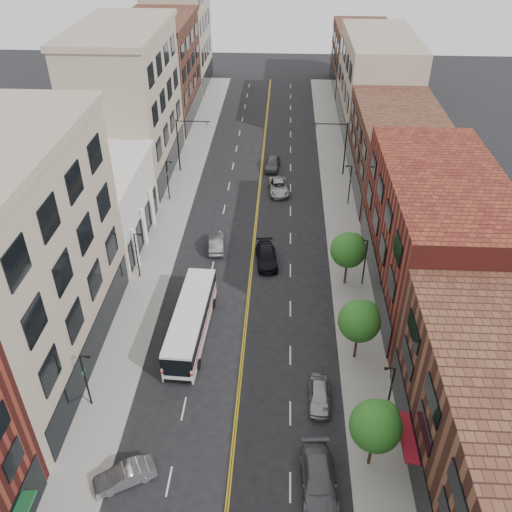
% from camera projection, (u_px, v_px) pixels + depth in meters
% --- Properties ---
extents(sidewalk_left, '(4.00, 110.00, 0.15)m').
position_uv_depth(sidewalk_left, '(170.00, 220.00, 63.01)').
color(sidewalk_left, gray).
rests_on(sidewalk_left, ground).
extents(sidewalk_right, '(4.00, 110.00, 0.15)m').
position_uv_depth(sidewalk_right, '(343.00, 225.00, 62.15)').
color(sidewalk_right, gray).
rests_on(sidewalk_right, ground).
extents(bldg_l_tanoffice, '(10.00, 22.00, 18.00)m').
position_uv_depth(bldg_l_tanoffice, '(12.00, 267.00, 40.19)').
color(bldg_l_tanoffice, tan).
rests_on(bldg_l_tanoffice, ground).
extents(bldg_l_white, '(10.00, 14.00, 8.00)m').
position_uv_depth(bldg_l_white, '(95.00, 206.00, 57.80)').
color(bldg_l_white, silver).
rests_on(bldg_l_white, ground).
extents(bldg_l_far_a, '(10.00, 20.00, 18.00)m').
position_uv_depth(bldg_l_far_a, '(128.00, 106.00, 68.88)').
color(bldg_l_far_a, tan).
rests_on(bldg_l_far_a, ground).
extents(bldg_l_far_b, '(10.00, 20.00, 15.00)m').
position_uv_depth(bldg_l_far_b, '(160.00, 72.00, 86.13)').
color(bldg_l_far_b, '#542D21').
rests_on(bldg_l_far_b, ground).
extents(bldg_l_far_c, '(10.00, 16.00, 20.00)m').
position_uv_depth(bldg_l_far_c, '(178.00, 30.00, 99.45)').
color(bldg_l_far_c, tan).
rests_on(bldg_l_far_c, ground).
extents(bldg_r_mid, '(10.00, 22.00, 12.00)m').
position_uv_depth(bldg_r_mid, '(435.00, 235.00, 49.44)').
color(bldg_r_mid, '#5B1C18').
rests_on(bldg_r_mid, ground).
extents(bldg_r_far_a, '(10.00, 20.00, 10.00)m').
position_uv_depth(bldg_r_far_a, '(397.00, 151.00, 67.23)').
color(bldg_r_far_a, '#542D21').
rests_on(bldg_r_far_a, ground).
extents(bldg_r_far_b, '(10.00, 22.00, 14.00)m').
position_uv_depth(bldg_r_far_b, '(377.00, 83.00, 83.30)').
color(bldg_r_far_b, tan).
rests_on(bldg_r_far_b, ground).
extents(bldg_r_far_c, '(10.00, 18.00, 11.00)m').
position_uv_depth(bldg_r_far_c, '(362.00, 58.00, 100.55)').
color(bldg_r_far_c, '#542D21').
rests_on(bldg_r_far_c, ground).
extents(tree_r_1, '(3.40, 3.40, 5.59)m').
position_uv_depth(tree_r_1, '(377.00, 424.00, 34.51)').
color(tree_r_1, black).
rests_on(tree_r_1, sidewalk_right).
extents(tree_r_2, '(3.40, 3.40, 5.59)m').
position_uv_depth(tree_r_2, '(360.00, 320.00, 42.70)').
color(tree_r_2, black).
rests_on(tree_r_2, sidewalk_right).
extents(tree_r_3, '(3.40, 3.40, 5.59)m').
position_uv_depth(tree_r_3, '(349.00, 249.00, 50.90)').
color(tree_r_3, black).
rests_on(tree_r_3, sidewalk_right).
extents(lamp_l_1, '(0.81, 0.55, 5.05)m').
position_uv_depth(lamp_l_1, '(86.00, 378.00, 39.27)').
color(lamp_l_1, black).
rests_on(lamp_l_1, sidewalk_left).
extents(lamp_l_2, '(0.81, 0.55, 5.05)m').
position_uv_depth(lamp_l_2, '(137.00, 253.00, 52.39)').
color(lamp_l_2, black).
rests_on(lamp_l_2, sidewalk_left).
extents(lamp_l_3, '(0.81, 0.55, 5.05)m').
position_uv_depth(lamp_l_3, '(168.00, 178.00, 65.50)').
color(lamp_l_3, black).
rests_on(lamp_l_3, sidewalk_left).
extents(lamp_r_1, '(0.81, 0.55, 5.05)m').
position_uv_depth(lamp_r_1, '(390.00, 390.00, 38.32)').
color(lamp_r_1, black).
rests_on(lamp_r_1, sidewalk_right).
extents(lamp_r_2, '(0.81, 0.55, 5.05)m').
position_uv_depth(lamp_r_2, '(365.00, 260.00, 51.43)').
color(lamp_r_2, black).
rests_on(lamp_r_2, sidewalk_right).
extents(lamp_r_3, '(0.81, 0.55, 5.05)m').
position_uv_depth(lamp_r_3, '(350.00, 183.00, 64.55)').
color(lamp_r_3, black).
rests_on(lamp_r_3, sidewalk_right).
extents(signal_mast_left, '(4.49, 0.18, 7.20)m').
position_uv_depth(signal_mast_left, '(183.00, 139.00, 71.07)').
color(signal_mast_left, black).
rests_on(signal_mast_left, sidewalk_left).
extents(signal_mast_right, '(4.49, 0.18, 7.20)m').
position_uv_depth(signal_mast_right, '(340.00, 143.00, 70.18)').
color(signal_mast_right, black).
rests_on(signal_mast_right, sidewalk_right).
extents(city_bus, '(3.17, 11.67, 2.97)m').
position_uv_depth(city_bus, '(191.00, 320.00, 46.26)').
color(city_bus, silver).
rests_on(city_bus, ground).
extents(car_angle_b, '(4.20, 3.12, 1.32)m').
position_uv_depth(car_angle_b, '(125.00, 476.00, 35.36)').
color(car_angle_b, '#9DA1A5').
rests_on(car_angle_b, ground).
extents(car_parked_mid, '(2.60, 5.70, 1.62)m').
position_uv_depth(car_parked_mid, '(318.00, 480.00, 34.94)').
color(car_parked_mid, '#4D4D52').
rests_on(car_parked_mid, ground).
extents(car_parked_far, '(1.72, 4.05, 1.37)m').
position_uv_depth(car_parked_far, '(320.00, 396.00, 40.82)').
color(car_parked_far, gray).
rests_on(car_parked_far, ground).
extents(car_lane_behind, '(2.01, 4.53, 1.45)m').
position_uv_depth(car_lane_behind, '(216.00, 243.00, 57.91)').
color(car_lane_behind, '#4A4A4F').
rests_on(car_lane_behind, ground).
extents(car_lane_a, '(2.71, 5.32, 1.48)m').
position_uv_depth(car_lane_a, '(266.00, 256.00, 55.80)').
color(car_lane_a, black).
rests_on(car_lane_a, ground).
extents(car_lane_b, '(2.90, 5.37, 1.43)m').
position_uv_depth(car_lane_b, '(279.00, 187.00, 68.51)').
color(car_lane_b, '#9A9DA1').
rests_on(car_lane_b, ground).
extents(car_lane_c, '(2.17, 4.70, 1.56)m').
position_uv_depth(car_lane_c, '(272.00, 163.00, 74.05)').
color(car_lane_c, '#46474B').
rests_on(car_lane_c, ground).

